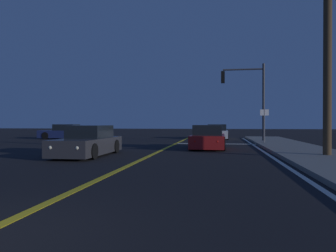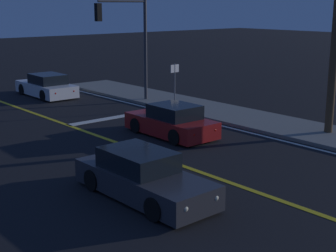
# 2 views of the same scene
# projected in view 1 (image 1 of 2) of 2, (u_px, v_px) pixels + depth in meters

# --- Properties ---
(sidewalk_right) EXTENTS (3.20, 37.65, 0.15)m
(sidewalk_right) POSITION_uv_depth(u_px,v_px,m) (322.00, 157.00, 12.89)
(sidewalk_right) COLOR slate
(sidewalk_right) RESTS_ON ground
(lane_line_center) EXTENTS (0.20, 35.56, 0.01)m
(lane_line_center) POSITION_uv_depth(u_px,v_px,m) (149.00, 156.00, 14.01)
(lane_line_center) COLOR gold
(lane_line_center) RESTS_ON ground
(lane_line_edge_right) EXTENTS (0.16, 35.56, 0.01)m
(lane_line_edge_right) POSITION_uv_depth(u_px,v_px,m) (274.00, 158.00, 13.18)
(lane_line_edge_right) COLOR silver
(lane_line_edge_right) RESTS_ON ground
(stop_bar) EXTENTS (5.48, 0.50, 0.01)m
(stop_bar) POSITION_uv_depth(u_px,v_px,m) (215.00, 144.00, 22.42)
(stop_bar) COLOR silver
(stop_bar) RESTS_ON ground
(car_following_oncoming_white) EXTENTS (2.01, 4.62, 1.34)m
(car_following_oncoming_white) POSITION_uv_depth(u_px,v_px,m) (217.00, 132.00, 29.79)
(car_following_oncoming_white) COLOR silver
(car_following_oncoming_white) RESTS_ON ground
(car_far_approaching_navy) EXTENTS (4.38, 1.87, 1.34)m
(car_far_approaching_navy) POSITION_uv_depth(u_px,v_px,m) (64.00, 133.00, 29.57)
(car_far_approaching_navy) COLOR navy
(car_far_approaching_navy) RESTS_ON ground
(car_distant_tail_red) EXTENTS (1.96, 4.17, 1.34)m
(car_distant_tail_red) POSITION_uv_depth(u_px,v_px,m) (208.00, 138.00, 18.13)
(car_distant_tail_red) COLOR maroon
(car_distant_tail_red) RESTS_ON ground
(car_parked_curb_charcoal) EXTENTS (1.86, 4.66, 1.34)m
(car_parked_curb_charcoal) POSITION_uv_depth(u_px,v_px,m) (88.00, 142.00, 14.35)
(car_parked_curb_charcoal) COLOR #2D2D33
(car_parked_curb_charcoal) RESTS_ON ground
(traffic_signal_near_right) EXTENTS (3.23, 0.28, 5.90)m
(traffic_signal_near_right) POSITION_uv_depth(u_px,v_px,m) (248.00, 91.00, 24.27)
(traffic_signal_near_right) COLOR #38383D
(traffic_signal_near_right) RESTS_ON ground
(utility_pole_right) EXTENTS (1.99, 0.33, 11.36)m
(utility_pole_right) POSITION_uv_depth(u_px,v_px,m) (328.00, 14.00, 13.11)
(utility_pole_right) COLOR #4C3823
(utility_pole_right) RESTS_ON ground
(street_sign_corner) EXTENTS (0.56, 0.06, 2.40)m
(street_sign_corner) POSITION_uv_depth(u_px,v_px,m) (264.00, 121.00, 21.40)
(street_sign_corner) COLOR slate
(street_sign_corner) RESTS_ON ground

